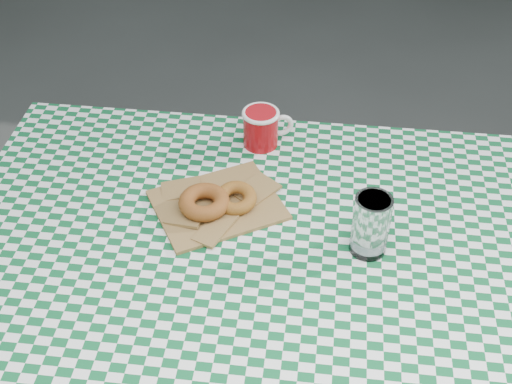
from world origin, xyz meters
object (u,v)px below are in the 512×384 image
Objects in this scene: table at (253,344)px; paper_bag at (217,204)px; coffee_mug at (261,128)px; drinking_glass at (371,225)px.

paper_bag is (-0.09, 0.08, 0.39)m from table.
coffee_mug is at bearing 75.97° from paper_bag.
coffee_mug is 1.23× the size of drinking_glass.
paper_bag is 1.57× the size of coffee_mug.
coffee_mug is at bearing 130.08° from drinking_glass.
drinking_glass reaches higher than table.
table is 9.24× the size of drinking_glass.
paper_bag is at bearing 166.24° from drinking_glass.
drinking_glass is (0.34, -0.08, 0.06)m from paper_bag.
table is 0.41m from paper_bag.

